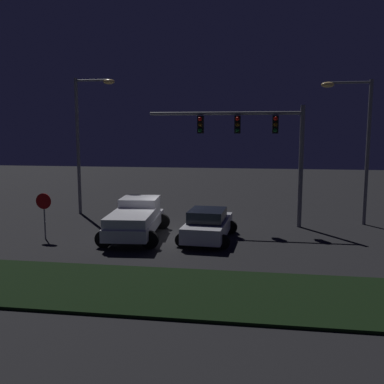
{
  "coord_description": "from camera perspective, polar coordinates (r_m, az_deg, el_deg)",
  "views": [
    {
      "loc": [
        4.21,
        -20.62,
        5.12
      ],
      "look_at": [
        0.96,
        0.87,
        2.06
      ],
      "focal_mm": 40.15,
      "sensor_mm": 36.0,
      "label": 1
    }
  ],
  "objects": [
    {
      "name": "ground_plane",
      "position": [
        21.66,
        -2.87,
        -5.67
      ],
      "size": [
        80.0,
        80.0,
        0.0
      ],
      "primitive_type": "plane",
      "color": "black"
    },
    {
      "name": "grass_median",
      "position": [
        14.57,
        -8.97,
        -12.46
      ],
      "size": [
        26.86,
        4.25,
        0.1
      ],
      "primitive_type": "cube",
      "color": "black",
      "rests_on": "ground_plane"
    },
    {
      "name": "pickup_truck",
      "position": [
        21.16,
        -7.43,
        -3.28
      ],
      "size": [
        3.16,
        5.54,
        1.8
      ],
      "rotation": [
        0.0,
        0.0,
        1.65
      ],
      "color": "silver",
      "rests_on": "ground_plane"
    },
    {
      "name": "car_sedan",
      "position": [
        20.42,
        2.13,
        -4.38
      ],
      "size": [
        2.65,
        4.5,
        1.51
      ],
      "rotation": [
        0.0,
        0.0,
        1.51
      ],
      "color": "silver",
      "rests_on": "ground_plane"
    },
    {
      "name": "traffic_signal_gantry",
      "position": [
        23.39,
        8.4,
        7.39
      ],
      "size": [
        8.32,
        0.56,
        6.5
      ],
      "color": "slate",
      "rests_on": "ground_plane"
    },
    {
      "name": "street_lamp_left",
      "position": [
        27.39,
        -14.02,
        8.01
      ],
      "size": [
        2.55,
        0.44,
        8.34
      ],
      "color": "slate",
      "rests_on": "ground_plane"
    },
    {
      "name": "street_lamp_right",
      "position": [
        25.18,
        21.18,
        7.2
      ],
      "size": [
        2.71,
        0.44,
        7.89
      ],
      "color": "slate",
      "rests_on": "ground_plane"
    },
    {
      "name": "stop_sign",
      "position": [
        21.6,
        -19.08,
        -1.91
      ],
      "size": [
        0.76,
        0.08,
        2.23
      ],
      "color": "slate",
      "rests_on": "ground_plane"
    }
  ]
}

